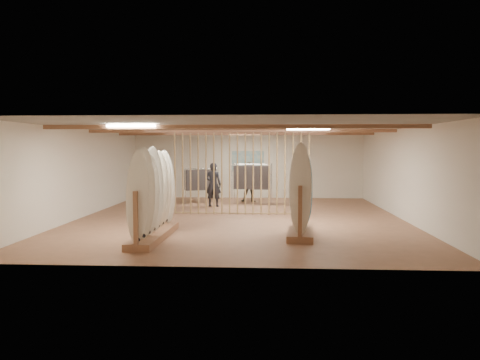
# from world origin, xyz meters

# --- Properties ---
(floor) EXTENTS (12.00, 12.00, 0.00)m
(floor) POSITION_xyz_m (0.00, 0.00, 0.00)
(floor) COLOR #9C694B
(floor) RESTS_ON ground
(ceiling) EXTENTS (12.00, 12.00, 0.00)m
(ceiling) POSITION_xyz_m (0.00, 0.00, 2.80)
(ceiling) COLOR gray
(ceiling) RESTS_ON ground
(wall_back) EXTENTS (12.00, 0.00, 12.00)m
(wall_back) POSITION_xyz_m (0.00, 6.00, 1.40)
(wall_back) COLOR white
(wall_back) RESTS_ON ground
(wall_front) EXTENTS (12.00, 0.00, 12.00)m
(wall_front) POSITION_xyz_m (0.00, -6.00, 1.40)
(wall_front) COLOR white
(wall_front) RESTS_ON ground
(wall_left) EXTENTS (0.00, 12.00, 12.00)m
(wall_left) POSITION_xyz_m (-5.00, 0.00, 1.40)
(wall_left) COLOR white
(wall_left) RESTS_ON ground
(wall_right) EXTENTS (0.00, 12.00, 12.00)m
(wall_right) POSITION_xyz_m (5.00, 0.00, 1.40)
(wall_right) COLOR white
(wall_right) RESTS_ON ground
(ceiling_slats) EXTENTS (9.50, 6.12, 0.10)m
(ceiling_slats) POSITION_xyz_m (0.00, 0.00, 2.72)
(ceiling_slats) COLOR #986545
(ceiling_slats) RESTS_ON ground
(light_panels) EXTENTS (1.20, 0.35, 0.06)m
(light_panels) POSITION_xyz_m (0.00, 0.00, 2.74)
(light_panels) COLOR white
(light_panels) RESTS_ON ground
(bamboo_partition) EXTENTS (4.45, 0.05, 2.78)m
(bamboo_partition) POSITION_xyz_m (0.00, 0.80, 1.40)
(bamboo_partition) COLOR #A3804F
(bamboo_partition) RESTS_ON ground
(poster) EXTENTS (1.40, 0.03, 0.90)m
(poster) POSITION_xyz_m (0.00, 5.98, 1.60)
(poster) COLOR teal
(poster) RESTS_ON ground
(rack_left) EXTENTS (0.63, 3.10, 2.16)m
(rack_left) POSITION_xyz_m (-1.91, -3.36, 0.74)
(rack_left) COLOR #986545
(rack_left) RESTS_ON floor
(rack_right) EXTENTS (0.79, 1.97, 2.24)m
(rack_right) POSITION_xyz_m (1.68, -2.91, 0.76)
(rack_right) COLOR #986545
(rack_right) RESTS_ON floor
(clothing_rack_a) EXTENTS (1.26, 0.79, 1.42)m
(clothing_rack_a) POSITION_xyz_m (-1.80, 3.93, 0.92)
(clothing_rack_a) COLOR silver
(clothing_rack_a) RESTS_ON floor
(clothing_rack_b) EXTENTS (1.49, 0.56, 1.61)m
(clothing_rack_b) POSITION_xyz_m (0.25, 3.67, 1.05)
(clothing_rack_b) COLOR silver
(clothing_rack_b) RESTS_ON floor
(shopper_a) EXTENTS (0.74, 0.56, 1.87)m
(shopper_a) POSITION_xyz_m (-1.17, 2.87, 0.93)
(shopper_a) COLOR #23232A
(shopper_a) RESTS_ON floor
(shopper_b) EXTENTS (0.91, 0.72, 1.83)m
(shopper_b) POSITION_xyz_m (0.17, 4.32, 0.92)
(shopper_b) COLOR #333027
(shopper_b) RESTS_ON floor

